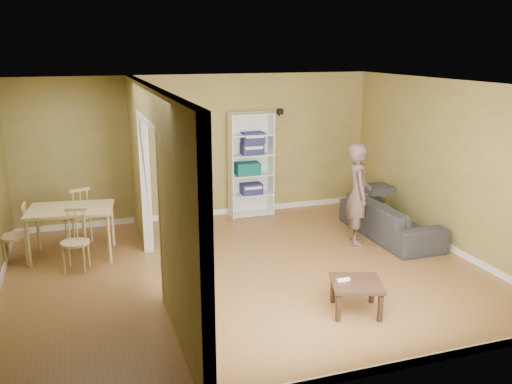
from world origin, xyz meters
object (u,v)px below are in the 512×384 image
at_px(dining_table, 71,213).
at_px(chair_left, 15,235).
at_px(coffee_table, 356,286).
at_px(chair_far, 77,214).
at_px(person, 358,185).
at_px(sofa, 390,214).
at_px(bookshelf, 250,164).
at_px(chair_near, 75,241).

distance_m(dining_table, chair_left, 0.82).
xyz_separation_m(dining_table, chair_left, (-0.79, -0.04, -0.23)).
height_order(coffee_table, chair_far, chair_far).
bearing_deg(dining_table, person, -10.61).
height_order(person, coffee_table, person).
distance_m(sofa, dining_table, 5.06).
relative_size(bookshelf, chair_near, 2.18).
relative_size(sofa, coffee_table, 3.59).
height_order(person, chair_near, person).
distance_m(sofa, person, 0.87).
bearing_deg(dining_table, bookshelf, 20.67).
relative_size(chair_left, chair_far, 0.96).
bearing_deg(person, chair_left, 100.26).
distance_m(person, bookshelf, 2.32).
height_order(person, bookshelf, bookshelf).
distance_m(dining_table, chair_far, 0.69).
distance_m(person, dining_table, 4.42).
relative_size(chair_near, chair_far, 0.94).
distance_m(bookshelf, coffee_table, 4.18).
bearing_deg(bookshelf, chair_left, -162.67).
distance_m(dining_table, chair_near, 0.62).
height_order(sofa, bookshelf, bookshelf).
height_order(sofa, chair_near, chair_near).
bearing_deg(chair_far, chair_near, 63.20).
bearing_deg(coffee_table, dining_table, 137.27).
relative_size(chair_left, chair_near, 1.02).
relative_size(person, dining_table, 1.57).
xyz_separation_m(coffee_table, chair_far, (-3.09, 3.58, 0.14)).
bearing_deg(person, dining_table, 98.25).
bearing_deg(chair_near, dining_table, 107.89).
height_order(dining_table, chair_far, chair_far).
distance_m(sofa, chair_far, 5.10).
xyz_separation_m(dining_table, chair_far, (0.08, 0.65, -0.22)).
bearing_deg(person, chair_far, 89.92).
height_order(sofa, dining_table, sofa).
bearing_deg(dining_table, chair_near, -86.40).
bearing_deg(chair_near, person, 11.04).
bearing_deg(sofa, coffee_table, 140.14).
bearing_deg(coffee_table, chair_near, 143.01).
height_order(sofa, chair_left, chair_left).
xyz_separation_m(sofa, chair_near, (-4.96, 0.16, 0.04)).
relative_size(coffee_table, dining_table, 0.48).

